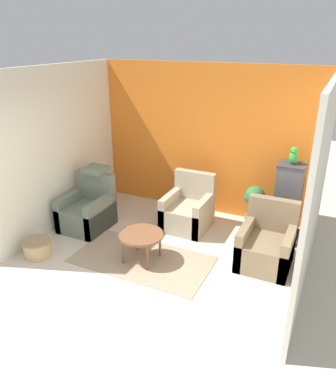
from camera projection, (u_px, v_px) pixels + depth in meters
ground_plane at (114, 306)px, 4.77m from camera, size 20.00×20.00×0.00m
wall_back_accent at (206, 141)px, 6.96m from camera, size 4.27×0.06×2.77m
wall_left at (58, 149)px, 6.42m from camera, size 0.06×3.24×2.77m
wall_right at (317, 189)px, 4.75m from camera, size 0.06×3.24×2.77m
area_rug at (142, 259)px, 5.76m from camera, size 2.10×1.12×0.01m
coffee_table at (141, 236)px, 5.60m from camera, size 0.67×0.67×0.46m
armchair_left at (88, 212)px, 6.65m from camera, size 0.75×0.83×0.95m
armchair_right at (266, 246)px, 5.56m from camera, size 0.75×0.83×0.95m
armchair_middle at (188, 211)px, 6.67m from camera, size 0.75×0.83×0.95m
birdcage at (287, 204)px, 6.15m from camera, size 0.52×0.52×1.33m
parrot at (294, 156)px, 5.84m from camera, size 0.13×0.24×0.29m
potted_plant at (254, 203)px, 6.56m from camera, size 0.38×0.34×0.79m
wicker_basket at (37, 247)px, 5.82m from camera, size 0.44×0.44×0.27m
throw_pillow at (95, 169)px, 6.63m from camera, size 0.37×0.37×0.10m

